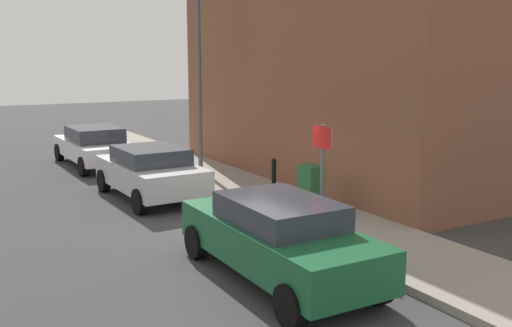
# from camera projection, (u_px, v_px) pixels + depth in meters

# --- Properties ---
(ground) EXTENTS (80.00, 80.00, 0.00)m
(ground) POSITION_uv_depth(u_px,v_px,m) (241.00, 235.00, 12.40)
(ground) COLOR #38383A
(sidewalk) EXTENTS (2.43, 30.00, 0.15)m
(sidewalk) POSITION_uv_depth(u_px,v_px,m) (205.00, 175.00, 18.47)
(sidewalk) COLOR gray
(sidewalk) RESTS_ON ground
(corner_building) EXTENTS (6.25, 12.00, 9.80)m
(corner_building) POSITION_uv_depth(u_px,v_px,m) (354.00, 21.00, 18.03)
(corner_building) COLOR brown
(corner_building) RESTS_ON ground
(car_green) EXTENTS (1.84, 4.41, 1.43)m
(car_green) POSITION_uv_depth(u_px,v_px,m) (278.00, 236.00, 9.78)
(car_green) COLOR #195933
(car_green) RESTS_ON ground
(car_silver) EXTENTS (2.04, 4.02, 1.40)m
(car_silver) POSITION_uv_depth(u_px,v_px,m) (151.00, 171.00, 15.53)
(car_silver) COLOR #B7B7BC
(car_silver) RESTS_ON ground
(car_white) EXTENTS (2.00, 4.48, 1.39)m
(car_white) POSITION_uv_depth(u_px,v_px,m) (95.00, 145.00, 20.26)
(car_white) COLOR silver
(car_white) RESTS_ON ground
(utility_cabinet) EXTENTS (0.46, 0.61, 1.15)m
(utility_cabinet) POSITION_uv_depth(u_px,v_px,m) (310.00, 191.00, 13.46)
(utility_cabinet) COLOR #1E4C28
(utility_cabinet) RESTS_ON sidewalk
(bollard_near_cabinet) EXTENTS (0.14, 0.14, 1.04)m
(bollard_near_cabinet) POSITION_uv_depth(u_px,v_px,m) (274.00, 177.00, 15.02)
(bollard_near_cabinet) COLOR black
(bollard_near_cabinet) RESTS_ON sidewalk
(street_sign) EXTENTS (0.08, 0.60, 2.30)m
(street_sign) POSITION_uv_depth(u_px,v_px,m) (322.00, 164.00, 11.51)
(street_sign) COLOR #59595B
(street_sign) RESTS_ON sidewalk
(lamppost) EXTENTS (0.20, 0.44, 5.72)m
(lamppost) POSITION_uv_depth(u_px,v_px,m) (199.00, 73.00, 18.21)
(lamppost) COLOR #59595B
(lamppost) RESTS_ON sidewalk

